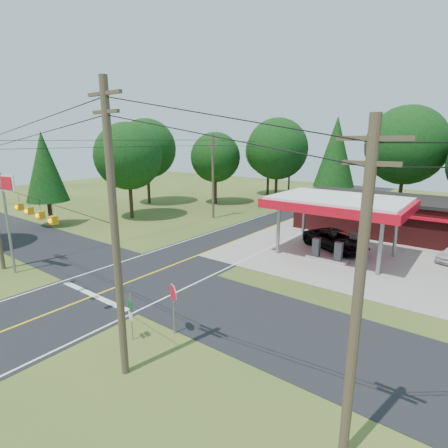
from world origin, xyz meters
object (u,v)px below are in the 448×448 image
Objects in this scene: gas_canopy at (338,205)px; big_stop_sign at (4,199)px; octagonal_stop_sign at (173,297)px; suv_car at (336,240)px.

big_stop_sign is (-17.00, -17.84, 1.10)m from gas_canopy.
gas_canopy is 16.95m from octagonal_stop_sign.
big_stop_sign reaches higher than octagonal_stop_sign.
suv_car is 25.82m from big_stop_sign.
big_stop_sign reaches higher than suv_car.
octagonal_stop_sign reaches higher than suv_car.
suv_car is 0.85× the size of big_stop_sign.
big_stop_sign reaches higher than gas_canopy.
big_stop_sign is 15.42m from octagonal_stop_sign.
gas_canopy reaches higher than octagonal_stop_sign.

